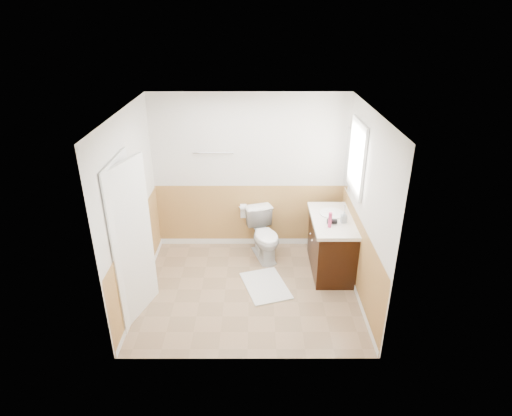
{
  "coord_description": "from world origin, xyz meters",
  "views": [
    {
      "loc": [
        0.09,
        -4.91,
        3.59
      ],
      "look_at": [
        0.1,
        0.25,
        1.15
      ],
      "focal_mm": 29.85,
      "sensor_mm": 36.0,
      "label": 1
    }
  ],
  "objects_px": {
    "toilet": "(265,235)",
    "bath_mat": "(266,286)",
    "soap_dispenser": "(344,217)",
    "lotion_bottle": "(330,220)",
    "vanity_cabinet": "(331,246)"
  },
  "relations": [
    {
      "from": "soap_dispenser",
      "to": "vanity_cabinet",
      "type": "bearing_deg",
      "value": 135.89
    },
    {
      "from": "bath_mat",
      "to": "vanity_cabinet",
      "type": "bearing_deg",
      "value": 24.75
    },
    {
      "from": "toilet",
      "to": "soap_dispenser",
      "type": "distance_m",
      "value": 1.32
    },
    {
      "from": "bath_mat",
      "to": "vanity_cabinet",
      "type": "xyz_separation_m",
      "value": [
        0.98,
        0.45,
        0.39
      ]
    },
    {
      "from": "vanity_cabinet",
      "to": "soap_dispenser",
      "type": "distance_m",
      "value": 0.56
    },
    {
      "from": "toilet",
      "to": "lotion_bottle",
      "type": "relative_size",
      "value": 3.47
    },
    {
      "from": "vanity_cabinet",
      "to": "lotion_bottle",
      "type": "height_order",
      "value": "lotion_bottle"
    },
    {
      "from": "toilet",
      "to": "soap_dispenser",
      "type": "height_order",
      "value": "soap_dispenser"
    },
    {
      "from": "bath_mat",
      "to": "soap_dispenser",
      "type": "bearing_deg",
      "value": 16.94
    },
    {
      "from": "lotion_bottle",
      "to": "soap_dispenser",
      "type": "distance_m",
      "value": 0.26
    },
    {
      "from": "vanity_cabinet",
      "to": "toilet",
      "type": "bearing_deg",
      "value": 159.92
    },
    {
      "from": "vanity_cabinet",
      "to": "soap_dispenser",
      "type": "xyz_separation_m",
      "value": [
        0.12,
        -0.12,
        0.53
      ]
    },
    {
      "from": "toilet",
      "to": "bath_mat",
      "type": "xyz_separation_m",
      "value": [
        0.0,
        -0.81,
        -0.37
      ]
    },
    {
      "from": "bath_mat",
      "to": "lotion_bottle",
      "type": "relative_size",
      "value": 3.64
    },
    {
      "from": "vanity_cabinet",
      "to": "soap_dispenser",
      "type": "height_order",
      "value": "soap_dispenser"
    }
  ]
}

